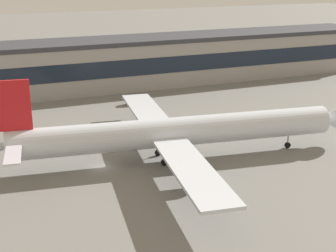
% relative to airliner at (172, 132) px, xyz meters
% --- Properties ---
extents(ground_plane, '(600.00, 600.00, 0.00)m').
position_rel_airliner_xyz_m(ground_plane, '(-12.53, 1.20, -5.14)').
color(ground_plane, slate).
extents(terminal_building, '(202.50, 16.53, 13.77)m').
position_rel_airliner_xyz_m(terminal_building, '(-12.53, 56.50, 1.76)').
color(terminal_building, '#9E9993').
rests_on(terminal_building, ground_plane).
extents(airliner, '(66.42, 57.52, 16.04)m').
position_rel_airliner_xyz_m(airliner, '(0.00, 0.00, 0.00)').
color(airliner, silver).
rests_on(airliner, ground_plane).
extents(baggage_tug, '(3.83, 2.50, 1.85)m').
position_rel_airliner_xyz_m(baggage_tug, '(5.35, 37.10, -4.06)').
color(baggage_tug, black).
rests_on(baggage_tug, ground_plane).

